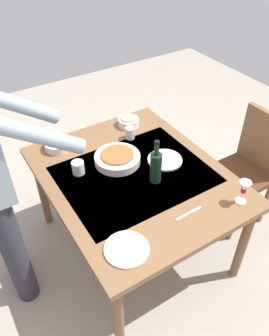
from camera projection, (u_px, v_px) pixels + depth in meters
ground_plane at (134, 245)px, 2.59m from camera, size 6.00×6.00×0.00m
dining_table at (134, 182)px, 2.17m from camera, size 1.31×1.07×0.72m
chair_near at (250, 163)px, 2.52m from camera, size 0.40×0.40×0.91m
wine_bottle at (156, 167)px, 2.01m from camera, size 0.07×0.07×0.30m
wine_glass_left at (244, 188)px, 1.88m from camera, size 0.07×0.07×0.15m
water_cup_near_left at (78, 168)px, 2.11m from camera, size 0.08×0.08×0.09m
water_cup_near_right at (130, 133)px, 2.41m from camera, size 0.07×0.07×0.09m
serving_bowl_pasta at (117, 158)px, 2.20m from camera, size 0.30×0.30×0.07m
side_bowl_salad at (58, 144)px, 2.32m from camera, size 0.18×0.18×0.07m
side_bowl_bread at (129, 121)px, 2.55m from camera, size 0.16×0.16×0.07m
dinner_plate_near at (127, 249)px, 1.68m from camera, size 0.23×0.23×0.01m
dinner_plate_far at (165, 160)px, 2.23m from camera, size 0.23×0.23×0.01m
table_fork at (189, 213)px, 1.87m from camera, size 0.02×0.18×0.00m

